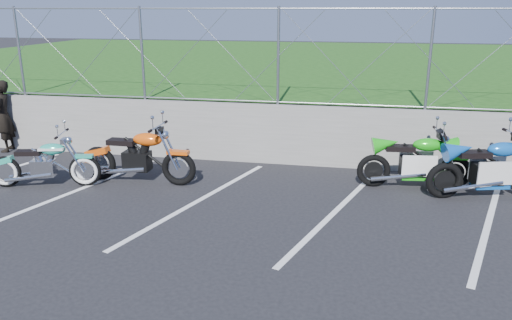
% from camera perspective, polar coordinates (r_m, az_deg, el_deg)
% --- Properties ---
extents(ground, '(90.00, 90.00, 0.00)m').
position_cam_1_polar(ground, '(8.03, -8.65, -7.17)').
color(ground, black).
rests_on(ground, ground).
extents(retaining_wall, '(30.00, 0.22, 1.30)m').
position_cam_1_polar(retaining_wall, '(11.00, -2.71, 3.25)').
color(retaining_wall, slate).
rests_on(retaining_wall, ground).
extents(grass_field, '(30.00, 20.00, 1.30)m').
position_cam_1_polar(grass_field, '(20.70, 3.99, 9.72)').
color(grass_field, '#1B4512').
rests_on(grass_field, ground).
extents(chain_link_fence, '(28.00, 0.03, 2.00)m').
position_cam_1_polar(chain_link_fence, '(10.73, -2.84, 11.84)').
color(chain_link_fence, gray).
rests_on(chain_link_fence, retaining_wall).
extents(parking_lines, '(18.29, 4.31, 0.01)m').
position_cam_1_polar(parking_lines, '(8.63, 1.15, -5.19)').
color(parking_lines, silver).
rests_on(parking_lines, ground).
extents(cruiser_turquoise, '(2.06, 0.71, 1.04)m').
position_cam_1_polar(cruiser_turquoise, '(10.20, -22.89, -0.56)').
color(cruiser_turquoise, black).
rests_on(cruiser_turquoise, ground).
extents(naked_orange, '(2.32, 0.79, 1.16)m').
position_cam_1_polar(naked_orange, '(9.84, -13.17, 0.21)').
color(naked_orange, black).
rests_on(naked_orange, ground).
extents(sportbike_green, '(2.13, 0.76, 1.10)m').
position_cam_1_polar(sportbike_green, '(9.79, 17.84, -0.38)').
color(sportbike_green, black).
rests_on(sportbike_green, ground).
extents(sportbike_blue, '(2.20, 0.84, 1.16)m').
position_cam_1_polar(sportbike_blue, '(9.77, 25.20, -1.09)').
color(sportbike_blue, black).
rests_on(sportbike_blue, ground).
extents(person_standing, '(0.57, 0.70, 1.67)m').
position_cam_1_polar(person_standing, '(13.10, -26.91, 4.49)').
color(person_standing, black).
rests_on(person_standing, ground).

